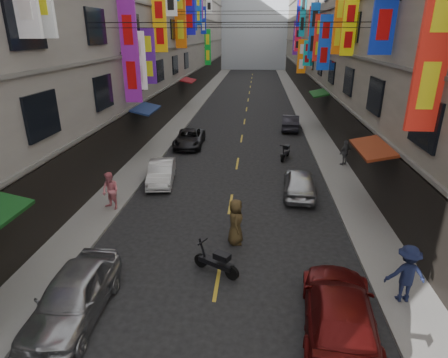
% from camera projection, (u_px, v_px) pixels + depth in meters
% --- Properties ---
extents(sidewalk_left, '(2.00, 90.00, 0.12)m').
position_uv_depth(sidewalk_left, '(192.00, 108.00, 40.80)').
color(sidewalk_left, slate).
rests_on(sidewalk_left, ground).
extents(sidewalk_right, '(2.00, 90.00, 0.12)m').
position_uv_depth(sidewalk_right, '(303.00, 110.00, 39.81)').
color(sidewalk_right, slate).
rests_on(sidewalk_right, ground).
extents(building_row_left, '(10.14, 90.00, 19.00)m').
position_uv_depth(building_row_left, '(130.00, 14.00, 37.85)').
color(building_row_left, gray).
rests_on(building_row_left, ground).
extents(building_row_right, '(10.14, 90.00, 19.00)m').
position_uv_depth(building_row_right, '(374.00, 13.00, 35.88)').
color(building_row_right, gray).
rests_on(building_row_right, ground).
extents(haze_block, '(18.00, 8.00, 22.00)m').
position_uv_depth(haze_block, '(255.00, 17.00, 82.67)').
color(haze_block, silver).
rests_on(haze_block, ground).
extents(shop_signage, '(14.00, 55.00, 12.13)m').
position_uv_depth(shop_signage, '(243.00, 15.00, 30.36)').
color(shop_signage, '#140EA5').
rests_on(shop_signage, ground).
extents(street_awnings, '(13.99, 35.20, 0.41)m').
position_uv_depth(street_awnings, '(220.00, 110.00, 24.50)').
color(street_awnings, '#134717').
rests_on(street_awnings, ground).
extents(overhead_cables, '(14.00, 38.04, 1.24)m').
position_uv_depth(overhead_cables, '(244.00, 16.00, 25.98)').
color(overhead_cables, black).
rests_on(overhead_cables, ground).
extents(lane_markings, '(0.12, 80.20, 0.01)m').
position_uv_depth(lane_markings, '(246.00, 115.00, 37.54)').
color(lane_markings, gold).
rests_on(lane_markings, ground).
extents(scooter_crossing, '(1.63, 0.99, 1.14)m').
position_uv_depth(scooter_crossing, '(217.00, 262.00, 12.72)').
color(scooter_crossing, black).
rests_on(scooter_crossing, ground).
extents(scooter_far_right, '(0.76, 1.75, 1.14)m').
position_uv_depth(scooter_far_right, '(285.00, 152.00, 24.35)').
color(scooter_far_right, black).
rests_on(scooter_far_right, ground).
extents(car_left_near, '(1.72, 4.21, 1.43)m').
position_uv_depth(car_left_near, '(73.00, 296.00, 10.67)').
color(car_left_near, '#A5A5AA').
rests_on(car_left_near, ground).
extents(car_left_mid, '(1.79, 3.83, 1.21)m').
position_uv_depth(car_left_mid, '(161.00, 172.00, 20.41)').
color(car_left_mid, silver).
rests_on(car_left_mid, ground).
extents(car_left_far, '(2.07, 4.29, 1.18)m').
position_uv_depth(car_left_far, '(189.00, 138.00, 27.03)').
color(car_left_far, black).
rests_on(car_left_far, ground).
extents(car_right_near, '(2.40, 4.86, 1.36)m').
position_uv_depth(car_right_near, '(339.00, 311.00, 10.15)').
color(car_right_near, '#5F1010').
rests_on(car_right_near, ground).
extents(car_right_mid, '(1.85, 4.03, 1.34)m').
position_uv_depth(car_right_mid, '(300.00, 182.00, 18.89)').
color(car_right_mid, '#B0B1B5').
rests_on(car_right_mid, ground).
extents(car_right_far, '(1.67, 3.98, 1.28)m').
position_uv_depth(car_right_far, '(291.00, 122.00, 31.62)').
color(car_right_far, '#25242B').
rests_on(car_right_far, ground).
extents(pedestrian_lfar, '(1.03, 0.90, 1.76)m').
position_uv_depth(pedestrian_lfar, '(111.00, 191.00, 17.01)').
color(pedestrian_lfar, pink).
rests_on(pedestrian_lfar, sidewalk_left).
extents(pedestrian_rnear, '(1.23, 0.69, 1.86)m').
position_uv_depth(pedestrian_rnear, '(406.00, 274.00, 11.10)').
color(pedestrian_rnear, '#131935').
rests_on(pedestrian_rnear, sidewalk_right).
extents(pedestrian_rfar, '(1.05, 0.98, 1.57)m').
position_uv_depth(pedestrian_rfar, '(345.00, 153.00, 22.78)').
color(pedestrian_rfar, '#5E5D60').
rests_on(pedestrian_rfar, sidewalk_right).
extents(pedestrian_crossing, '(0.69, 0.95, 1.85)m').
position_uv_depth(pedestrian_crossing, '(236.00, 222.00, 14.40)').
color(pedestrian_crossing, '#49381D').
rests_on(pedestrian_crossing, ground).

